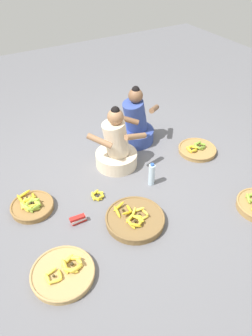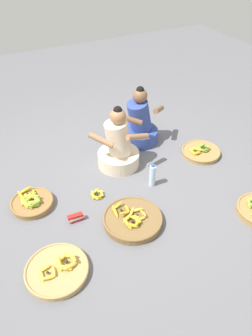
{
  "view_description": "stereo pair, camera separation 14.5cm",
  "coord_description": "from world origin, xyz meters",
  "px_view_note": "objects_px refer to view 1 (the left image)",
  "views": [
    {
      "loc": [
        -1.36,
        -2.56,
        2.54
      ],
      "look_at": [
        0.0,
        -0.2,
        0.35
      ],
      "focal_mm": 34.51,
      "sensor_mm": 36.0,
      "label": 1
    },
    {
      "loc": [
        -1.24,
        -2.63,
        2.54
      ],
      "look_at": [
        0.0,
        -0.2,
        0.35
      ],
      "focal_mm": 34.51,
      "sensor_mm": 36.0,
      "label": 2
    }
  ],
  "objects_px": {
    "banana_basket_back_left": "(32,206)",
    "banana_basket_back_right": "(63,273)",
    "vendor_woman_front": "(116,148)",
    "banana_basket_mid_right": "(135,219)",
    "water_bottle": "(152,175)",
    "loose_bananas_near_vendor": "(98,196)",
    "packet_carton_stack": "(78,219)",
    "banana_basket_front_right": "(197,150)",
    "vendor_woman_behind": "(135,124)"
  },
  "relations": [
    {
      "from": "banana_basket_back_left",
      "to": "vendor_woman_behind",
      "type": "bearing_deg",
      "value": 19.44
    },
    {
      "from": "banana_basket_back_left",
      "to": "water_bottle",
      "type": "relative_size",
      "value": 1.54
    },
    {
      "from": "banana_basket_back_right",
      "to": "packet_carton_stack",
      "type": "distance_m",
      "value": 0.63
    },
    {
      "from": "banana_basket_mid_right",
      "to": "banana_basket_back_left",
      "type": "bearing_deg",
      "value": 140.35
    },
    {
      "from": "water_bottle",
      "to": "loose_bananas_near_vendor",
      "type": "bearing_deg",
      "value": 170.46
    },
    {
      "from": "vendor_woman_behind",
      "to": "packet_carton_stack",
      "type": "distance_m",
      "value": 1.66
    },
    {
      "from": "banana_basket_back_left",
      "to": "banana_basket_back_right",
      "type": "relative_size",
      "value": 0.81
    },
    {
      "from": "banana_basket_back_left",
      "to": "vendor_woman_front",
      "type": "bearing_deg",
      "value": 11.11
    },
    {
      "from": "water_bottle",
      "to": "banana_basket_back_left",
      "type": "bearing_deg",
      "value": 167.48
    },
    {
      "from": "vendor_woman_front",
      "to": "banana_basket_back_left",
      "type": "bearing_deg",
      "value": -168.89
    },
    {
      "from": "banana_basket_back_right",
      "to": "water_bottle",
      "type": "distance_m",
      "value": 1.5
    },
    {
      "from": "vendor_woman_behind",
      "to": "water_bottle",
      "type": "relative_size",
      "value": 2.71
    },
    {
      "from": "banana_basket_back_left",
      "to": "loose_bananas_near_vendor",
      "type": "bearing_deg",
      "value": -15.27
    },
    {
      "from": "banana_basket_front_right",
      "to": "packet_carton_stack",
      "type": "distance_m",
      "value": 1.91
    },
    {
      "from": "vendor_woman_front",
      "to": "banana_basket_back_right",
      "type": "relative_size",
      "value": 1.43
    },
    {
      "from": "vendor_woman_front",
      "to": "water_bottle",
      "type": "bearing_deg",
      "value": -71.39
    },
    {
      "from": "banana_basket_front_right",
      "to": "loose_bananas_near_vendor",
      "type": "distance_m",
      "value": 1.54
    },
    {
      "from": "water_bottle",
      "to": "packet_carton_stack",
      "type": "height_order",
      "value": "water_bottle"
    },
    {
      "from": "banana_basket_mid_right",
      "to": "loose_bananas_near_vendor",
      "type": "bearing_deg",
      "value": 108.11
    },
    {
      "from": "vendor_woman_behind",
      "to": "banana_basket_front_right",
      "type": "height_order",
      "value": "vendor_woman_behind"
    },
    {
      "from": "vendor_woman_front",
      "to": "banana_basket_front_right",
      "type": "bearing_deg",
      "value": -15.74
    },
    {
      "from": "banana_basket_back_left",
      "to": "water_bottle",
      "type": "distance_m",
      "value": 1.38
    },
    {
      "from": "banana_basket_back_left",
      "to": "banana_basket_back_right",
      "type": "xyz_separation_m",
      "value": [
        -0.01,
        -0.93,
        -0.01
      ]
    },
    {
      "from": "vendor_woman_front",
      "to": "banana_basket_back_right",
      "type": "bearing_deg",
      "value": -135.3
    },
    {
      "from": "vendor_woman_behind",
      "to": "water_bottle",
      "type": "height_order",
      "value": "vendor_woman_behind"
    },
    {
      "from": "banana_basket_front_right",
      "to": "water_bottle",
      "type": "height_order",
      "value": "water_bottle"
    },
    {
      "from": "banana_basket_mid_right",
      "to": "banana_basket_front_right",
      "type": "height_order",
      "value": "banana_basket_mid_right"
    },
    {
      "from": "vendor_woman_front",
      "to": "packet_carton_stack",
      "type": "bearing_deg",
      "value": -141.07
    },
    {
      "from": "banana_basket_back_left",
      "to": "banana_basket_mid_right",
      "type": "height_order",
      "value": "banana_basket_mid_right"
    },
    {
      "from": "vendor_woman_front",
      "to": "banana_basket_front_right",
      "type": "distance_m",
      "value": 1.13
    },
    {
      "from": "banana_basket_front_right",
      "to": "banana_basket_mid_right",
      "type": "bearing_deg",
      "value": -154.76
    },
    {
      "from": "vendor_woman_front",
      "to": "loose_bananas_near_vendor",
      "type": "distance_m",
      "value": 0.67
    },
    {
      "from": "vendor_woman_behind",
      "to": "packet_carton_stack",
      "type": "xyz_separation_m",
      "value": [
        -1.3,
        -1.01,
        -0.22
      ]
    },
    {
      "from": "vendor_woman_front",
      "to": "banana_basket_front_right",
      "type": "height_order",
      "value": "vendor_woman_front"
    },
    {
      "from": "vendor_woman_behind",
      "to": "banana_basket_back_right",
      "type": "bearing_deg",
      "value": -137.62
    },
    {
      "from": "banana_basket_back_right",
      "to": "banana_basket_mid_right",
      "type": "bearing_deg",
      "value": 14.06
    },
    {
      "from": "vendor_woman_behind",
      "to": "banana_basket_mid_right",
      "type": "relative_size",
      "value": 1.32
    },
    {
      "from": "vendor_woman_front",
      "to": "loose_bananas_near_vendor",
      "type": "height_order",
      "value": "vendor_woman_front"
    },
    {
      "from": "vendor_woman_behind",
      "to": "banana_basket_back_right",
      "type": "distance_m",
      "value": 2.26
    },
    {
      "from": "banana_basket_back_right",
      "to": "loose_bananas_near_vendor",
      "type": "distance_m",
      "value": 1.02
    },
    {
      "from": "banana_basket_mid_right",
      "to": "water_bottle",
      "type": "relative_size",
      "value": 2.05
    },
    {
      "from": "water_bottle",
      "to": "vendor_woman_front",
      "type": "bearing_deg",
      "value": 108.61
    },
    {
      "from": "banana_basket_back_left",
      "to": "banana_basket_back_right",
      "type": "bearing_deg",
      "value": -90.67
    },
    {
      "from": "banana_basket_back_right",
      "to": "packet_carton_stack",
      "type": "xyz_separation_m",
      "value": [
        0.37,
        0.51,
        0.01
      ]
    },
    {
      "from": "vendor_woman_front",
      "to": "vendor_woman_behind",
      "type": "height_order",
      "value": "vendor_woman_front"
    },
    {
      "from": "banana_basket_back_left",
      "to": "loose_bananas_near_vendor",
      "type": "xyz_separation_m",
      "value": [
        0.69,
        -0.19,
        -0.02
      ]
    },
    {
      "from": "banana_basket_front_right",
      "to": "banana_basket_back_right",
      "type": "bearing_deg",
      "value": -158.93
    },
    {
      "from": "vendor_woman_front",
      "to": "banana_basket_front_right",
      "type": "xyz_separation_m",
      "value": [
        1.06,
        -0.3,
        -0.23
      ]
    },
    {
      "from": "packet_carton_stack",
      "to": "vendor_woman_front",
      "type": "bearing_deg",
      "value": 38.93
    },
    {
      "from": "banana_basket_back_left",
      "to": "banana_basket_front_right",
      "type": "distance_m",
      "value": 2.23
    }
  ]
}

